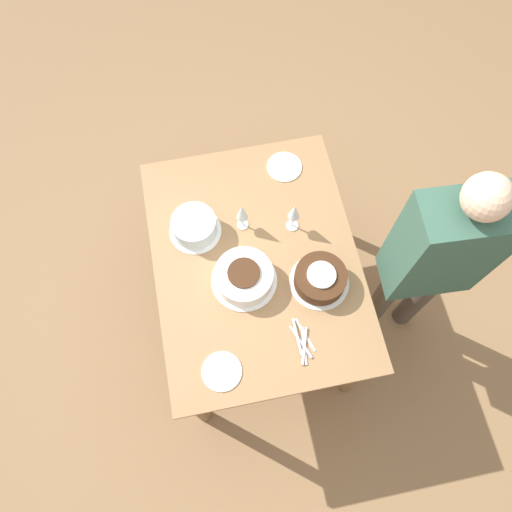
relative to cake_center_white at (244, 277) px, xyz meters
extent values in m
plane|color=#8E6B47|center=(0.09, -0.07, -0.82)|extent=(12.00, 12.00, 0.00)
cube|color=#9E754C|center=(0.09, -0.07, -0.06)|extent=(1.28, 0.97, 0.03)
cylinder|color=brown|center=(-0.48, -0.49, -0.45)|extent=(0.07, 0.07, 0.75)
cylinder|color=brown|center=(0.66, -0.49, -0.45)|extent=(0.07, 0.07, 0.75)
cylinder|color=brown|center=(-0.48, 0.34, -0.45)|extent=(0.07, 0.07, 0.75)
cylinder|color=brown|center=(0.66, 0.34, -0.45)|extent=(0.07, 0.07, 0.75)
cylinder|color=white|center=(0.00, 0.00, -0.05)|extent=(0.31, 0.31, 0.01)
cylinder|color=white|center=(0.00, 0.00, 0.00)|extent=(0.27, 0.27, 0.09)
cylinder|color=#422614|center=(0.00, 0.00, 0.05)|extent=(0.15, 0.15, 0.01)
cylinder|color=white|center=(-0.08, -0.34, -0.05)|extent=(0.28, 0.28, 0.01)
cylinder|color=#422614|center=(-0.08, -0.34, 0.00)|extent=(0.24, 0.24, 0.09)
cylinder|color=white|center=(-0.08, -0.34, 0.05)|extent=(0.13, 0.13, 0.01)
cylinder|color=white|center=(0.30, 0.18, -0.05)|extent=(0.25, 0.25, 0.01)
cylinder|color=silver|center=(0.30, 0.18, 0.01)|extent=(0.21, 0.21, 0.10)
cylinder|color=silver|center=(0.29, -0.05, -0.05)|extent=(0.06, 0.06, 0.00)
cylinder|color=silver|center=(0.29, -0.05, 0.00)|extent=(0.01, 0.01, 0.08)
cone|color=silver|center=(0.29, -0.05, 0.09)|extent=(0.05, 0.05, 0.11)
cylinder|color=silver|center=(0.23, -0.29, -0.05)|extent=(0.06, 0.06, 0.00)
cylinder|color=silver|center=(0.23, -0.29, 0.01)|extent=(0.01, 0.01, 0.10)
cone|color=silver|center=(0.23, -0.29, 0.10)|extent=(0.06, 0.06, 0.09)
cylinder|color=white|center=(-0.40, 0.18, -0.05)|extent=(0.18, 0.18, 0.01)
cylinder|color=white|center=(0.57, -0.32, -0.05)|extent=(0.18, 0.18, 0.01)
cube|color=silver|center=(-0.31, -0.22, -0.05)|extent=(0.17, 0.06, 0.00)
cube|color=silver|center=(-0.36, -0.20, -0.04)|extent=(0.17, 0.03, 0.00)
cube|color=silver|center=(-0.34, -0.19, -0.04)|extent=(0.16, 0.07, 0.00)
cube|color=silver|center=(-0.36, -0.20, -0.04)|extent=(0.16, 0.07, 0.00)
cube|color=silver|center=(-0.31, -0.18, -0.03)|extent=(0.17, 0.01, 0.00)
cylinder|color=#4C4238|center=(-0.13, -0.94, -0.44)|extent=(0.11, 0.11, 0.77)
cylinder|color=#4C4238|center=(-0.12, -0.72, -0.44)|extent=(0.11, 0.11, 0.77)
cube|color=#335647|center=(-0.13, -0.83, 0.26)|extent=(0.24, 0.41, 0.64)
sphere|color=#DBB293|center=(-0.13, -0.83, 0.67)|extent=(0.18, 0.18, 0.18)
camera|label=1|loc=(-0.80, 0.10, 2.15)|focal=35.00mm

